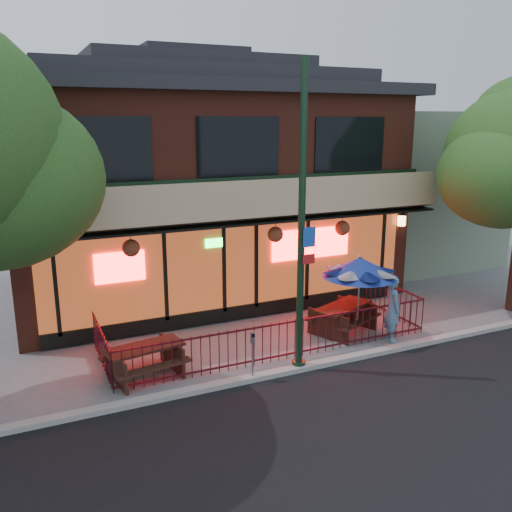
# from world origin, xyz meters

# --- Properties ---
(ground) EXTENTS (80.00, 80.00, 0.00)m
(ground) POSITION_xyz_m (0.00, 0.00, 0.00)
(ground) COLOR gray
(ground) RESTS_ON ground
(curb) EXTENTS (80.00, 0.25, 0.12)m
(curb) POSITION_xyz_m (0.00, -0.50, 0.06)
(curb) COLOR #999993
(curb) RESTS_ON ground
(restaurant_building) EXTENTS (12.96, 9.49, 8.05)m
(restaurant_building) POSITION_xyz_m (0.00, 7.11, 4.13)
(restaurant_building) COLOR maroon
(restaurant_building) RESTS_ON ground
(neighbor_building) EXTENTS (6.00, 7.00, 6.00)m
(neighbor_building) POSITION_xyz_m (9.00, 7.70, 3.00)
(neighbor_building) COLOR gray
(neighbor_building) RESTS_ON ground
(patio_fence) EXTENTS (8.44, 2.62, 1.00)m
(patio_fence) POSITION_xyz_m (0.00, 0.50, 0.63)
(patio_fence) COLOR #450E18
(patio_fence) RESTS_ON ground
(street_light) EXTENTS (0.43, 0.32, 7.00)m
(street_light) POSITION_xyz_m (0.00, -0.40, 3.15)
(street_light) COLOR black
(street_light) RESTS_ON ground
(picnic_table_left) EXTENTS (1.94, 1.61, 0.74)m
(picnic_table_left) POSITION_xyz_m (-3.38, 0.70, 0.49)
(picnic_table_left) COLOR #3B1E15
(picnic_table_left) RESTS_ON ground
(picnic_table_right) EXTENTS (2.20, 1.98, 0.77)m
(picnic_table_right) POSITION_xyz_m (2.22, 1.14, 0.51)
(picnic_table_right) COLOR black
(picnic_table_right) RESTS_ON ground
(patio_umbrella) EXTENTS (2.00, 1.99, 2.28)m
(patio_umbrella) POSITION_xyz_m (2.40, 0.70, 1.95)
(patio_umbrella) COLOR gray
(patio_umbrella) RESTS_ON ground
(pedestrian) EXTENTS (0.57, 0.73, 1.77)m
(pedestrian) POSITION_xyz_m (3.07, 0.10, 0.89)
(pedestrian) COLOR #5383A7
(pedestrian) RESTS_ON ground
(parking_meter_near) EXTENTS (0.12, 0.11, 1.16)m
(parking_meter_near) POSITION_xyz_m (-1.23, -0.48, 0.78)
(parking_meter_near) COLOR gray
(parking_meter_near) RESTS_ON ground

